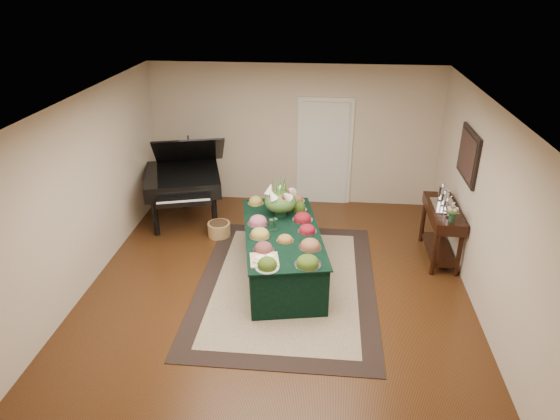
# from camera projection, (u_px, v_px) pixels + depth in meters

# --- Properties ---
(ground) EXTENTS (6.00, 6.00, 0.00)m
(ground) POSITION_uv_depth(u_px,v_px,m) (278.00, 282.00, 7.44)
(ground) COLOR black
(ground) RESTS_ON ground
(area_rug) EXTENTS (2.59, 3.63, 0.01)m
(area_rug) POSITION_uv_depth(u_px,v_px,m) (286.00, 283.00, 7.40)
(area_rug) COLOR black
(area_rug) RESTS_ON ground
(kitchen_doorway) EXTENTS (1.05, 0.07, 2.10)m
(kitchen_doorway) POSITION_uv_depth(u_px,v_px,m) (324.00, 153.00, 9.61)
(kitchen_doorway) COLOR silver
(kitchen_doorway) RESTS_ON ground
(buffet_table) EXTENTS (1.50, 2.46, 0.75)m
(buffet_table) POSITION_uv_depth(u_px,v_px,m) (282.00, 253.00, 7.47)
(buffet_table) COLOR black
(buffet_table) RESTS_ON ground
(food_platters) EXTENTS (1.25, 2.40, 0.12)m
(food_platters) POSITION_uv_depth(u_px,v_px,m) (284.00, 228.00, 7.27)
(food_platters) COLOR silver
(food_platters) RESTS_ON buffet_table
(cutting_board) EXTENTS (0.43, 0.43, 0.10)m
(cutting_board) POSITION_uv_depth(u_px,v_px,m) (264.00, 258.00, 6.56)
(cutting_board) COLOR tan
(cutting_board) RESTS_ON buffet_table
(green_goblets) EXTENTS (0.12, 0.10, 0.18)m
(green_goblets) POSITION_uv_depth(u_px,v_px,m) (273.00, 224.00, 7.30)
(green_goblets) COLOR #163722
(green_goblets) RESTS_ON buffet_table
(floral_centerpiece) EXTENTS (0.52, 0.52, 0.52)m
(floral_centerpiece) POSITION_uv_depth(u_px,v_px,m) (280.00, 197.00, 7.65)
(floral_centerpiece) COLOR #163722
(floral_centerpiece) RESTS_ON buffet_table
(grand_piano) EXTENTS (1.65, 1.84, 1.63)m
(grand_piano) POSITION_uv_depth(u_px,v_px,m) (183.00, 179.00, 8.99)
(grand_piano) COLOR black
(grand_piano) RESTS_ON ground
(wicker_basket) EXTENTS (0.39, 0.39, 0.24)m
(wicker_basket) POSITION_uv_depth(u_px,v_px,m) (219.00, 229.00, 8.70)
(wicker_basket) COLOR #A07640
(wicker_basket) RESTS_ON ground
(mahogany_sideboard) EXTENTS (0.45, 1.25, 0.89)m
(mahogany_sideboard) POSITION_uv_depth(u_px,v_px,m) (443.00, 219.00, 7.80)
(mahogany_sideboard) COLOR black
(mahogany_sideboard) RESTS_ON ground
(tea_service) EXTENTS (0.34, 0.74, 0.30)m
(tea_service) POSITION_uv_depth(u_px,v_px,m) (445.00, 200.00, 7.68)
(tea_service) COLOR silver
(tea_service) RESTS_ON mahogany_sideboard
(pink_bouquet) EXTENTS (0.19, 0.19, 0.24)m
(pink_bouquet) POSITION_uv_depth(u_px,v_px,m) (453.00, 211.00, 7.21)
(pink_bouquet) COLOR #163722
(pink_bouquet) RESTS_ON mahogany_sideboard
(wall_painting) EXTENTS (0.05, 0.95, 0.75)m
(wall_painting) POSITION_uv_depth(u_px,v_px,m) (468.00, 155.00, 7.32)
(wall_painting) COLOR black
(wall_painting) RESTS_ON ground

